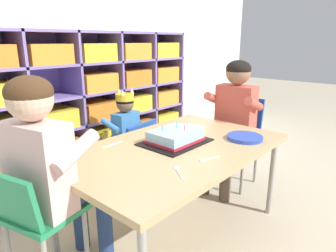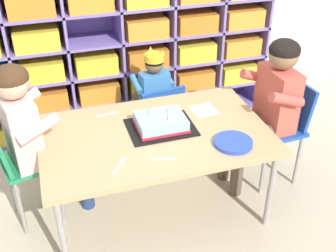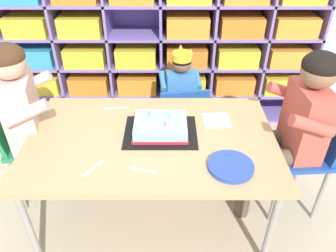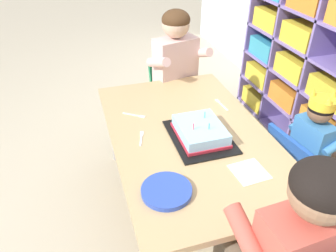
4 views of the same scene
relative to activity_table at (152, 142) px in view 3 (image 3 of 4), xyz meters
The scene contains 15 objects.
ground 0.55m from the activity_table, ahead, with size 16.00×16.00×0.00m, color beige.
storage_cubby_shelf 1.15m from the activity_table, 88.43° to the left, with size 2.50×0.35×1.26m.
activity_table is the anchor object (origin of this frame).
classroom_chair_blue 0.66m from the activity_table, 72.30° to the left, with size 0.40×0.36×0.59m.
child_with_crown 0.73m from the activity_table, 75.65° to the left, with size 0.32×0.32×0.83m.
classroom_chair_adult_side 0.81m from the activity_table, 169.60° to the left, with size 0.38×0.37×0.67m.
adult_helper_seated 0.71m from the activity_table, 166.00° to the left, with size 0.47×0.45×1.05m.
classroom_chair_guest_side 0.92m from the activity_table, ahead, with size 0.38×0.38×0.73m.
guest_at_table_side 0.80m from the activity_table, ahead, with size 0.44×0.42×1.04m.
birthday_cake_on_tray 0.10m from the activity_table, 38.76° to the left, with size 0.40×0.31×0.11m.
paper_plate_stack 0.47m from the activity_table, 32.32° to the right, with size 0.22×0.22×0.02m, color blue.
paper_napkin_square 0.41m from the activity_table, 23.22° to the left, with size 0.15×0.15×0.00m, color white.
fork_beside_plate_stack 0.27m from the activity_table, 97.70° to the right, with size 0.13×0.05×0.00m.
fork_near_child_seat 0.36m from the activity_table, 136.98° to the right, with size 0.10×0.12×0.00m.
fork_scattered_mid_table 0.38m from the activity_table, 129.02° to the left, with size 0.15×0.03×0.00m.
Camera 3 is at (0.09, -1.40, 1.64)m, focal length 34.55 mm.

